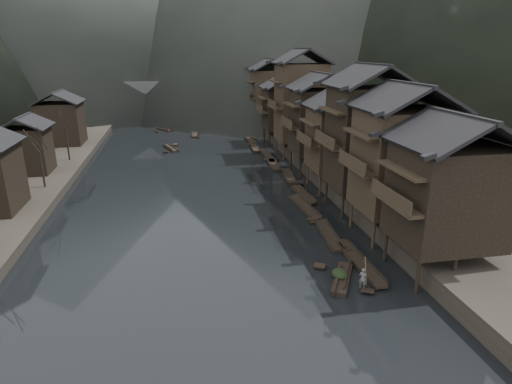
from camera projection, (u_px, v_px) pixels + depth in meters
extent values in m
plane|color=black|center=(203.00, 245.00, 37.26)|extent=(300.00, 300.00, 0.00)
cube|color=#2D2823|center=(375.00, 134.00, 80.36)|extent=(40.00, 200.00, 1.80)
cylinder|color=black|center=(418.00, 276.00, 29.65)|extent=(0.30, 0.30, 2.90)
cylinder|color=black|center=(386.00, 246.00, 34.12)|extent=(0.30, 0.30, 2.90)
cylinder|color=black|center=(454.00, 272.00, 30.13)|extent=(0.30, 0.30, 2.90)
cylinder|color=black|center=(417.00, 243.00, 34.60)|extent=(0.30, 0.30, 2.90)
cube|color=black|center=(448.00, 195.00, 30.84)|extent=(7.00, 6.00, 7.30)
cube|color=#30261A|center=(396.00, 203.00, 30.26)|extent=(1.20, 5.70, 0.25)
cylinder|color=#30261A|center=(374.00, 235.00, 36.17)|extent=(0.30, 0.30, 2.90)
cylinder|color=#30261A|center=(351.00, 214.00, 40.64)|extent=(0.30, 0.30, 2.90)
cylinder|color=#30261A|center=(403.00, 232.00, 36.65)|extent=(0.30, 0.30, 2.90)
cylinder|color=#30261A|center=(378.00, 212.00, 41.12)|extent=(0.30, 0.30, 2.90)
cube|color=#30261A|center=(400.00, 161.00, 37.12)|extent=(7.00, 6.00, 8.84)
cube|color=#30261A|center=(357.00, 168.00, 36.56)|extent=(1.20, 5.70, 0.25)
cylinder|color=black|center=(343.00, 206.00, 42.69)|extent=(0.30, 0.30, 2.90)
cylinder|color=black|center=(326.00, 191.00, 47.16)|extent=(0.30, 0.30, 2.90)
cylinder|color=black|center=(368.00, 205.00, 43.17)|extent=(0.30, 0.30, 2.90)
cylinder|color=black|center=(350.00, 190.00, 47.64)|extent=(0.30, 0.30, 2.90)
cube|color=black|center=(367.00, 138.00, 43.43)|extent=(7.00, 6.00, 10.10)
cube|color=#30261A|center=(329.00, 144.00, 42.90)|extent=(1.20, 5.70, 0.25)
cylinder|color=#30261A|center=(320.00, 185.00, 49.20)|extent=(0.30, 0.30, 2.90)
cylinder|color=#30261A|center=(308.00, 174.00, 53.67)|extent=(0.30, 0.30, 2.90)
cylinder|color=#30261A|center=(343.00, 184.00, 49.69)|extent=(0.30, 0.30, 2.90)
cylinder|color=#30261A|center=(328.00, 173.00, 54.16)|extent=(0.30, 0.30, 2.90)
cube|color=#30261A|center=(340.00, 138.00, 50.42)|extent=(7.00, 6.00, 7.19)
cube|color=#30261A|center=(308.00, 143.00, 49.83)|extent=(1.20, 5.70, 0.25)
cylinder|color=black|center=(300.00, 167.00, 56.65)|extent=(0.30, 0.30, 2.90)
cylinder|color=black|center=(291.00, 159.00, 61.12)|extent=(0.30, 0.30, 2.90)
cylinder|color=black|center=(320.00, 166.00, 57.14)|extent=(0.30, 0.30, 2.90)
cylinder|color=black|center=(309.00, 158.00, 61.61)|extent=(0.30, 0.30, 2.90)
cube|color=black|center=(319.00, 122.00, 57.66)|extent=(7.00, 6.00, 8.51)
cube|color=#30261A|center=(290.00, 126.00, 57.09)|extent=(1.20, 5.70, 0.25)
cylinder|color=#30261A|center=(284.00, 152.00, 65.03)|extent=(0.30, 0.30, 2.90)
cylinder|color=#30261A|center=(277.00, 145.00, 69.50)|extent=(0.30, 0.30, 2.90)
cylinder|color=#30261A|center=(301.00, 151.00, 65.52)|extent=(0.30, 0.30, 2.90)
cylinder|color=#30261A|center=(293.00, 145.00, 69.99)|extent=(0.30, 0.30, 2.90)
cube|color=#30261A|center=(300.00, 103.00, 65.56)|extent=(7.00, 6.00, 11.48)
cube|color=#30261A|center=(275.00, 107.00, 65.05)|extent=(1.20, 5.70, 0.25)
cylinder|color=black|center=(270.00, 139.00, 74.35)|extent=(0.30, 0.30, 2.90)
cylinder|color=black|center=(264.00, 134.00, 78.82)|extent=(0.30, 0.30, 2.90)
cylinder|color=black|center=(285.00, 138.00, 74.83)|extent=(0.30, 0.30, 2.90)
cylinder|color=black|center=(279.00, 133.00, 79.30)|extent=(0.30, 0.30, 2.90)
cube|color=black|center=(284.00, 109.00, 75.58)|extent=(7.00, 6.00, 7.07)
cube|color=#30261A|center=(262.00, 111.00, 74.99)|extent=(1.20, 5.70, 0.25)
cylinder|color=#30261A|center=(257.00, 127.00, 85.52)|extent=(0.30, 0.30, 2.90)
cylinder|color=#30261A|center=(253.00, 123.00, 89.99)|extent=(0.30, 0.30, 2.90)
cylinder|color=#30261A|center=(270.00, 127.00, 86.00)|extent=(0.30, 0.30, 2.90)
cylinder|color=#30261A|center=(265.00, 123.00, 90.47)|extent=(0.30, 0.30, 2.90)
cube|color=#30261A|center=(270.00, 95.00, 86.36)|extent=(7.00, 6.00, 9.55)
cube|color=#30261A|center=(250.00, 97.00, 85.81)|extent=(1.20, 5.70, 0.25)
cube|color=black|center=(28.00, 148.00, 54.71)|extent=(5.00, 5.00, 5.80)
cube|color=black|center=(61.00, 122.00, 71.31)|extent=(6.50, 6.50, 6.80)
cylinder|color=black|center=(43.00, 167.00, 49.07)|extent=(0.24, 0.24, 4.35)
cylinder|color=black|center=(68.00, 142.00, 61.12)|extent=(0.24, 0.24, 4.77)
cube|color=black|center=(359.00, 263.00, 33.82)|extent=(1.20, 7.43, 0.30)
cube|color=black|center=(360.00, 261.00, 33.76)|extent=(1.25, 7.29, 0.10)
cube|color=black|center=(343.00, 242.00, 37.10)|extent=(0.95, 0.92, 0.36)
cube|color=black|center=(379.00, 285.00, 30.45)|extent=(0.95, 0.92, 0.36)
cube|color=black|center=(329.00, 235.00, 38.91)|extent=(1.72, 7.00, 0.30)
cube|color=black|center=(329.00, 233.00, 38.86)|extent=(1.76, 6.87, 0.10)
cube|color=black|center=(314.00, 220.00, 41.90)|extent=(1.01, 0.93, 0.35)
cube|color=black|center=(346.00, 249.00, 35.84)|extent=(1.01, 0.93, 0.35)
cube|color=black|center=(305.00, 208.00, 45.54)|extent=(1.59, 7.35, 0.30)
cube|color=black|center=(305.00, 206.00, 45.48)|extent=(1.64, 7.21, 0.10)
cube|color=black|center=(298.00, 196.00, 48.79)|extent=(0.99, 0.95, 0.36)
cube|color=black|center=(313.00, 219.00, 42.20)|extent=(0.99, 0.95, 0.36)
cube|color=black|center=(303.00, 195.00, 49.45)|extent=(1.35, 6.19, 0.30)
cube|color=black|center=(303.00, 194.00, 49.39)|extent=(1.40, 6.07, 0.10)
cube|color=black|center=(297.00, 186.00, 52.17)|extent=(0.97, 0.80, 0.33)
cube|color=black|center=(310.00, 203.00, 46.64)|extent=(0.97, 0.80, 0.33)
cube|color=black|center=(288.00, 176.00, 56.75)|extent=(2.00, 7.11, 0.30)
cube|color=black|center=(289.00, 175.00, 56.69)|extent=(2.03, 6.98, 0.10)
cube|color=black|center=(279.00, 169.00, 59.74)|extent=(1.04, 0.98, 0.35)
cube|color=black|center=(299.00, 182.00, 53.66)|extent=(1.04, 0.98, 0.35)
cube|color=black|center=(273.00, 165.00, 62.33)|extent=(1.62, 6.43, 0.30)
cube|color=black|center=(273.00, 164.00, 62.27)|extent=(1.66, 6.31, 0.10)
cube|color=black|center=(267.00, 159.00, 65.07)|extent=(1.00, 0.86, 0.33)
cube|color=black|center=(280.00, 169.00, 59.49)|extent=(1.00, 0.86, 0.33)
cube|color=black|center=(268.00, 157.00, 66.83)|extent=(1.22, 7.60, 0.30)
cube|color=black|center=(268.00, 156.00, 66.78)|extent=(1.27, 7.44, 0.10)
cube|color=black|center=(263.00, 151.00, 70.17)|extent=(0.95, 0.94, 0.37)
cube|color=black|center=(274.00, 162.00, 63.41)|extent=(0.95, 0.94, 0.37)
cube|color=black|center=(255.00, 148.00, 72.72)|extent=(1.57, 6.20, 0.30)
cube|color=black|center=(255.00, 147.00, 72.67)|extent=(1.62, 6.08, 0.10)
cube|color=black|center=(250.00, 144.00, 75.37)|extent=(0.99, 0.83, 0.33)
cube|color=black|center=(259.00, 151.00, 69.99)|extent=(0.99, 0.83, 0.33)
cube|color=black|center=(250.00, 140.00, 79.04)|extent=(1.20, 7.32, 0.30)
cube|color=black|center=(250.00, 139.00, 78.98)|extent=(1.25, 7.18, 0.10)
cube|color=black|center=(247.00, 136.00, 82.27)|extent=(0.95, 0.91, 0.36)
cube|color=black|center=(253.00, 143.00, 75.72)|extent=(0.95, 0.91, 0.36)
cube|color=black|center=(250.00, 135.00, 83.47)|extent=(2.05, 7.05, 0.30)
cube|color=black|center=(250.00, 134.00, 83.41)|extent=(2.09, 6.92, 0.10)
cube|color=black|center=(250.00, 131.00, 86.59)|extent=(1.04, 0.98, 0.35)
cube|color=black|center=(251.00, 138.00, 80.26)|extent=(1.04, 0.98, 0.35)
cube|color=black|center=(244.00, 130.00, 88.82)|extent=(1.77, 6.61, 0.30)
cube|color=black|center=(244.00, 129.00, 88.76)|extent=(1.81, 6.49, 0.10)
cube|color=black|center=(243.00, 127.00, 91.74)|extent=(1.01, 0.90, 0.34)
cube|color=black|center=(245.00, 132.00, 85.81)|extent=(1.01, 0.90, 0.34)
cube|color=black|center=(235.00, 124.00, 96.14)|extent=(1.58, 7.65, 0.30)
cube|color=black|center=(235.00, 123.00, 96.08)|extent=(1.62, 7.50, 0.10)
cube|color=black|center=(232.00, 121.00, 99.45)|extent=(0.99, 0.99, 0.37)
cube|color=black|center=(238.00, 126.00, 92.75)|extent=(0.99, 0.99, 0.37)
cube|color=black|center=(171.00, 148.00, 72.60)|extent=(2.67, 5.62, 0.30)
cube|color=black|center=(170.00, 147.00, 72.54)|extent=(2.69, 5.53, 0.10)
cube|color=black|center=(175.00, 144.00, 75.08)|extent=(1.02, 0.92, 0.32)
cube|color=black|center=(165.00, 151.00, 70.04)|extent=(1.02, 0.92, 0.32)
cube|color=black|center=(195.00, 135.00, 83.84)|extent=(1.50, 5.01, 0.30)
cube|color=black|center=(195.00, 134.00, 83.78)|extent=(1.54, 4.91, 0.10)
cube|color=black|center=(193.00, 132.00, 85.95)|extent=(0.91, 0.70, 0.30)
cube|color=black|center=(197.00, 136.00, 81.65)|extent=(0.91, 0.70, 0.30)
cube|color=black|center=(164.00, 129.00, 89.57)|extent=(3.74, 4.96, 0.30)
cube|color=black|center=(164.00, 128.00, 89.51)|extent=(3.72, 4.90, 0.10)
cube|color=black|center=(171.00, 127.00, 91.74)|extent=(1.07, 1.02, 0.31)
cube|color=black|center=(157.00, 131.00, 87.31)|extent=(1.07, 1.02, 0.31)
cube|color=#4C4C4F|center=(181.00, 88.00, 102.01)|extent=(40.00, 6.00, 1.60)
cube|color=#4C4C4F|center=(181.00, 84.00, 99.08)|extent=(40.00, 0.50, 1.00)
cube|color=#4C4C4F|center=(180.00, 82.00, 104.11)|extent=(40.00, 0.50, 1.00)
cube|color=#4C4C4F|center=(122.00, 107.00, 100.83)|extent=(3.20, 6.00, 6.40)
cube|color=#4C4C4F|center=(163.00, 106.00, 102.50)|extent=(3.20, 6.00, 6.40)
cube|color=#4C4C4F|center=(201.00, 105.00, 104.07)|extent=(3.20, 6.00, 6.40)
cube|color=#4C4C4F|center=(239.00, 104.00, 105.74)|extent=(3.20, 6.00, 6.40)
cube|color=black|center=(342.00, 278.00, 31.56)|extent=(3.14, 4.67, 0.30)
cube|color=black|center=(342.00, 276.00, 31.50)|extent=(3.14, 4.61, 0.10)
cube|color=black|center=(320.00, 265.00, 33.19)|extent=(1.05, 0.94, 0.29)
cube|color=black|center=(368.00, 290.00, 29.83)|extent=(1.05, 0.94, 0.29)
ellipsoid|color=black|center=(340.00, 270.00, 31.53)|extent=(1.13, 1.48, 0.68)
imported|color=#5F5F61|center=(363.00, 275.00, 29.88)|extent=(0.68, 0.62, 1.57)
cylinder|color=#8C7A51|center=(369.00, 241.00, 29.09)|extent=(1.29, 1.84, 3.63)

